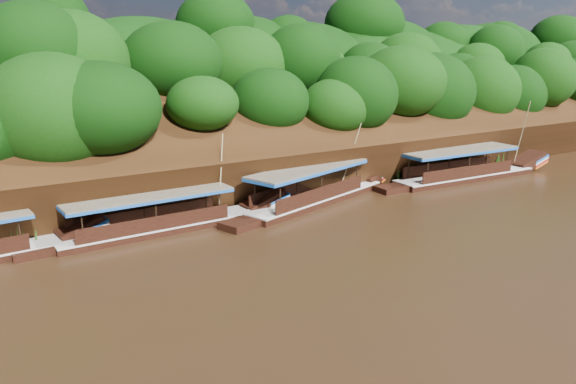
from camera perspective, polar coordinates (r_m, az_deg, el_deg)
name	(u,v)px	position (r m, az deg, el deg)	size (l,w,h in m)	color
ground	(414,229)	(35.54, 12.71, -3.69)	(160.00, 160.00, 0.00)	black
riverbank	(239,146)	(52.95, -4.98, 4.63)	(120.00, 30.06, 19.40)	black
boat_0	(473,172)	(50.40, 18.26, 1.97)	(16.70, 3.48, 6.97)	black
boat_1	(323,192)	(41.04, 3.55, -0.02)	(15.85, 6.70, 6.01)	black
boat_2	(175,220)	(35.24, -11.36, -2.84)	(15.31, 2.73, 5.99)	black
reeds	(294,189)	(40.96, 0.61, 0.31)	(51.16, 2.18, 1.86)	#255B16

